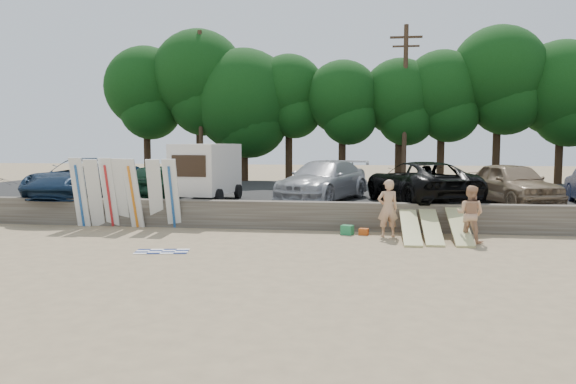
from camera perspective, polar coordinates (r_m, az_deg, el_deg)
name	(u,v)px	position (r m, az deg, el deg)	size (l,w,h in m)	color
ground	(370,246)	(17.07, 8.29, -5.48)	(120.00, 120.00, 0.00)	tan
seawall	(369,217)	(19.96, 8.26, -2.50)	(44.00, 0.50, 1.00)	#6B6356
parking_lot	(369,199)	(27.43, 8.19, -0.75)	(44.00, 14.50, 0.70)	#282828
treeline	(370,90)	(34.50, 8.31, 10.21)	(33.76, 6.40, 9.41)	#382616
utility_poles	(405,101)	(32.93, 11.80, 9.01)	(25.80, 0.26, 9.00)	#473321
box_trailer	(207,169)	(23.34, -8.27, 2.32)	(2.37, 3.84, 2.34)	silver
car_0	(86,179)	(25.20, -19.88, 1.28)	(2.90, 6.28, 1.75)	#122641
car_1	(162,181)	(24.96, -12.66, 1.13)	(1.76, 4.37, 1.49)	#11301F
car_2	(323,180)	(23.40, 3.59, 1.18)	(2.31, 5.69, 1.65)	#ACADB2
car_3	(420,183)	(22.62, 13.23, 0.94)	(2.77, 6.00, 1.67)	black
car_4	(512,184)	(23.32, 21.80, 0.81)	(1.94, 4.83, 1.65)	#937A5D
surfboard_upright_0	(80,192)	(21.90, -20.40, -0.04)	(0.50, 0.06, 2.60)	silver
surfboard_upright_1	(94,193)	(21.65, -19.08, -0.12)	(0.50, 0.06, 2.60)	silver
surfboard_upright_2	(109,193)	(21.52, -17.73, -0.06)	(0.50, 0.06, 2.60)	silver
surfboard_upright_3	(120,193)	(21.39, -16.72, -0.08)	(0.50, 0.06, 2.60)	silver
surfboard_upright_4	(133,194)	(20.99, -15.47, -0.15)	(0.50, 0.06, 2.60)	silver
surfboard_upright_5	(155,194)	(20.88, -13.33, -0.16)	(0.50, 0.06, 2.60)	silver
surfboard_upright_6	(172,194)	(20.56, -11.72, -0.19)	(0.50, 0.06, 2.60)	silver
surfboard_low_0	(410,226)	(18.47, 12.31, -3.43)	(0.56, 3.00, 0.07)	#D0CC83
surfboard_low_1	(431,225)	(18.66, 14.29, -3.28)	(0.56, 3.00, 0.07)	#D0CC83
surfboard_low_2	(459,225)	(18.77, 16.94, -3.18)	(0.56, 3.00, 0.07)	#D0CC83
beachgoer_a	(388,208)	(18.71, 10.10, -1.64)	(0.69, 0.45, 1.90)	tan
beachgoer_b	(470,214)	(18.30, 18.02, -2.15)	(0.87, 0.68, 1.78)	tan
cooler	(347,230)	(19.08, 6.04, -3.85)	(0.38, 0.30, 0.32)	#24844A
gear_bag	(364,232)	(19.09, 7.69, -4.02)	(0.30, 0.25, 0.22)	#C34F17
beach_towel	(162,251)	(16.49, -12.68, -5.91)	(1.50, 1.50, 0.00)	white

